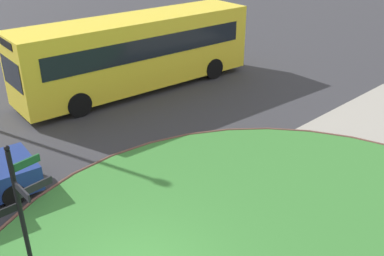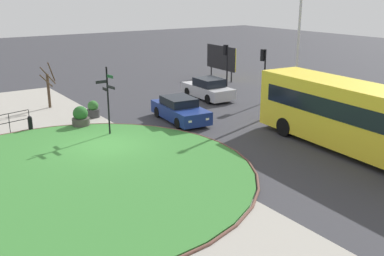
{
  "view_description": "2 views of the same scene",
  "coord_description": "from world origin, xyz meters",
  "views": [
    {
      "loc": [
        -3.64,
        -5.89,
        7.19
      ],
      "look_at": [
        3.89,
        2.27,
        1.68
      ],
      "focal_mm": 40.43,
      "sensor_mm": 36.0,
      "label": 1
    },
    {
      "loc": [
        19.9,
        -8.38,
        7.39
      ],
      "look_at": [
        3.99,
        2.41,
        1.57
      ],
      "focal_mm": 42.39,
      "sensor_mm": 36.0,
      "label": 2
    }
  ],
  "objects": [
    {
      "name": "bus_yellow",
      "position": [
        7.23,
        9.43,
        1.74
      ],
      "size": [
        11.1,
        3.17,
        3.24
      ],
      "rotation": [
        0.0,
        0.0,
        3.07
      ],
      "color": "yellow",
      "rests_on": "ground"
    },
    {
      "name": "signpost_directional",
      "position": [
        -1.59,
        0.9,
        2.14
      ],
      "size": [
        1.31,
        0.73,
        3.7
      ],
      "color": "black",
      "rests_on": "ground"
    }
  ]
}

